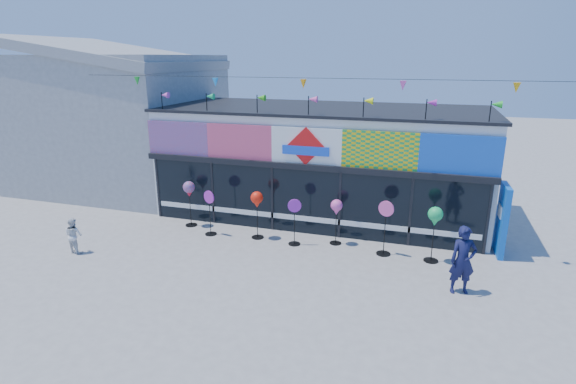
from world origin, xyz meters
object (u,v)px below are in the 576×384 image
at_px(spinner_2, 257,201).
at_px(adult_man, 463,260).
at_px(spinner_1, 210,212).
at_px(spinner_4, 337,209).
at_px(spinner_5, 385,227).
at_px(blue_sign, 502,220).
at_px(spinner_6, 435,218).
at_px(spinner_3, 294,221).
at_px(child, 74,235).
at_px(spinner_0, 189,190).

relative_size(spinner_2, adult_man, 0.90).
xyz_separation_m(spinner_1, spinner_4, (4.30, 0.51, 0.38)).
bearing_deg(spinner_2, spinner_5, -1.00).
relative_size(spinner_2, spinner_5, 0.94).
height_order(blue_sign, spinner_6, blue_sign).
bearing_deg(spinner_1, spinner_5, 1.33).
height_order(spinner_1, spinner_3, spinner_1).
xyz_separation_m(blue_sign, spinner_6, (-1.99, -1.20, 0.26)).
height_order(spinner_2, spinner_5, spinner_5).
relative_size(spinner_4, spinner_5, 0.87).
relative_size(spinner_1, spinner_4, 1.04).
xyz_separation_m(spinner_6, child, (-10.73, -2.68, -0.81)).
height_order(spinner_2, spinner_3, spinner_2).
relative_size(spinner_4, child, 1.33).
bearing_deg(spinner_5, adult_man, -39.94).
distance_m(spinner_5, child, 9.71).
height_order(spinner_2, spinner_4, spinner_2).
height_order(spinner_4, spinner_5, spinner_5).
bearing_deg(spinner_2, spinner_4, 6.54).
height_order(spinner_1, child, spinner_1).
bearing_deg(spinner_3, spinner_4, 20.15).
height_order(spinner_1, spinner_5, spinner_5).
bearing_deg(spinner_3, spinner_6, 0.27).
relative_size(spinner_0, adult_man, 0.92).
bearing_deg(spinner_0, spinner_3, -7.26).
height_order(spinner_1, spinner_4, spinner_1).
xyz_separation_m(blue_sign, child, (-12.72, -3.88, -0.55)).
height_order(spinner_3, spinner_4, spinner_3).
height_order(spinner_2, adult_man, adult_man).
height_order(spinner_3, adult_man, adult_man).
height_order(spinner_5, adult_man, adult_man).
xyz_separation_m(spinner_3, spinner_6, (4.31, 0.02, 0.56)).
relative_size(spinner_1, spinner_5, 0.91).
bearing_deg(spinner_4, spinner_2, -173.46).
xyz_separation_m(blue_sign, spinner_1, (-9.32, -1.27, -0.28)).
distance_m(spinner_0, spinner_4, 5.38).
bearing_deg(spinner_2, spinner_1, -172.76).
xyz_separation_m(spinner_2, spinner_6, (5.67, -0.15, 0.07)).
distance_m(blue_sign, child, 13.31).
bearing_deg(spinner_4, spinner_3, -159.85).
height_order(blue_sign, spinner_5, blue_sign).
xyz_separation_m(blue_sign, spinner_3, (-6.30, -1.22, -0.30)).
relative_size(spinner_1, child, 1.39).
distance_m(spinner_5, spinner_6, 1.50).
bearing_deg(adult_man, spinner_6, 96.52).
bearing_deg(adult_man, spinner_3, 145.03).
relative_size(spinner_3, spinner_5, 0.89).
distance_m(blue_sign, spinner_4, 5.07).
height_order(blue_sign, spinner_3, blue_sign).
distance_m(spinner_3, adult_man, 5.31).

